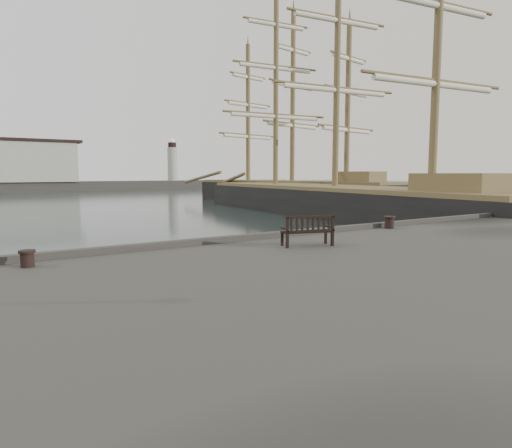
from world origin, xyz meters
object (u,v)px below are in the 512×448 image
Objects in this scene: bollard_left at (27,259)px; bollard_right at (389,222)px; tall_ship_main at (334,207)px; tall_ship_far at (292,196)px; bench at (308,236)px.

bollard_left is 0.82× the size of bollard_right.
bollard_left is 0.01× the size of tall_ship_main.
tall_ship_far is (21.72, 33.42, -0.97)m from bollard_right.
bench is 27.50m from tall_ship_main.
bollard_right is at bearing 1.41° from bollard_left.
bollard_left is 12.72m from bollard_right.
tall_ship_main reaches higher than tall_ship_far.
bollard_right is 22.72m from tall_ship_main.
bollard_left is at bearing -144.74° from tall_ship_far.
bench is at bearing -137.00° from tall_ship_far.
tall_ship_far is at bearing 56.98° from bollard_right.
bench is 7.37m from bollard_left.
tall_ship_main is (19.55, 19.32, -1.11)m from bench.
tall_ship_main is (14.10, 17.78, -1.06)m from bollard_right.
tall_ship_far reaches higher than bollard_left.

